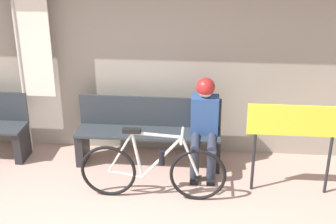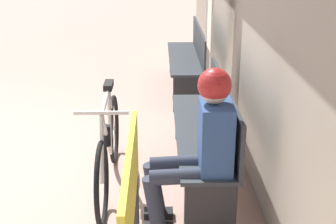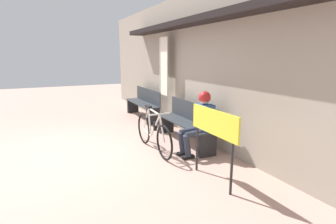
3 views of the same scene
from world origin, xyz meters
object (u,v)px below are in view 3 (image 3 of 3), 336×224
at_px(park_bench_near, 186,124).
at_px(signboard, 214,127).
at_px(bicycle, 153,133).
at_px(person_seated, 200,119).
at_px(park_bench_far, 144,104).
at_px(banner_pole, 163,72).

xyz_separation_m(park_bench_near, signboard, (1.71, -0.55, 0.41)).
relative_size(bicycle, signboard, 1.53).
height_order(bicycle, person_seated, person_seated).
relative_size(park_bench_near, park_bench_far, 1.02).
height_order(person_seated, park_bench_far, person_seated).
bearing_deg(person_seated, banner_pole, 172.94).
distance_m(park_bench_near, bicycle, 0.84).
distance_m(park_bench_near, person_seated, 0.77).
xyz_separation_m(park_bench_near, banner_pole, (-1.50, 0.16, 1.00)).
bearing_deg(signboard, bicycle, -169.79).
relative_size(park_bench_near, bicycle, 1.11).
bearing_deg(signboard, park_bench_far, 172.67).
xyz_separation_m(park_bench_near, park_bench_far, (-2.53, -0.00, -0.00)).
bearing_deg(park_bench_near, park_bench_far, -179.99).
relative_size(park_bench_near, person_seated, 1.53).
height_order(park_bench_far, signboard, signboard).
bearing_deg(bicycle, park_bench_far, 162.87).
bearing_deg(banner_pole, bicycle, -30.74).
bearing_deg(banner_pole, signboard, -12.31).
bearing_deg(person_seated, park_bench_far, 177.92).
relative_size(bicycle, banner_pole, 0.73).
relative_size(person_seated, park_bench_far, 0.66).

